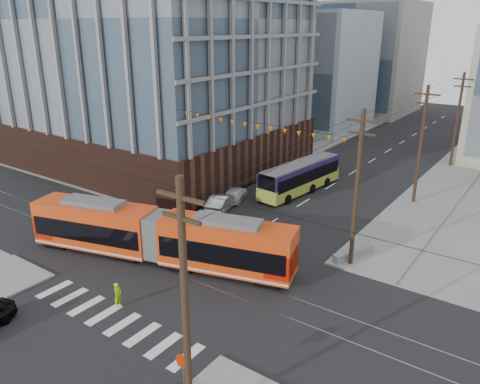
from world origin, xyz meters
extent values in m
plane|color=slate|center=(0.00, 0.00, 0.00)|extent=(160.00, 160.00, 0.00)
cube|color=#381E16|center=(-22.00, 23.00, 14.30)|extent=(30.00, 25.00, 28.60)
cube|color=#8C99A5|center=(-17.00, 52.00, 9.00)|extent=(18.00, 16.00, 18.00)
cube|color=gray|center=(-14.00, 72.00, 10.00)|extent=(16.00, 18.00, 20.00)
cylinder|color=black|center=(8.50, -6.00, 5.50)|extent=(0.30, 0.30, 11.00)
imported|color=#AAAAAA|center=(-5.25, 14.08, 0.76)|extent=(2.79, 4.85, 1.51)
imported|color=silver|center=(-5.75, 16.84, 0.61)|extent=(3.01, 4.56, 1.23)
imported|color=slate|center=(-5.48, 26.21, 0.65)|extent=(3.16, 5.05, 1.30)
imported|color=#98E203|center=(-0.77, -1.90, 0.79)|extent=(0.50, 0.65, 1.58)
cube|color=slate|center=(8.30, 11.97, 0.36)|extent=(2.14, 3.60, 0.71)
camera|label=1|loc=(19.12, -17.32, 15.89)|focal=35.00mm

